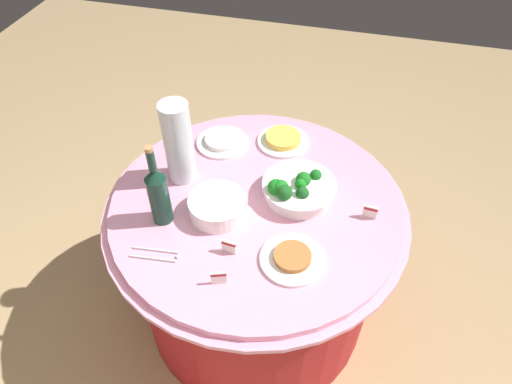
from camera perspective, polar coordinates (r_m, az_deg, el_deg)
ground_plane at (r=2.33m, az=-0.00°, el=-13.74°), size 6.00×6.00×0.00m
buffet_table at (r=2.02m, az=-0.00°, el=-8.28°), size 1.16×1.16×0.74m
broccoli_bowl at (r=1.73m, az=5.11°, el=0.42°), size 0.28×0.28×0.11m
plate_stack at (r=1.68m, az=-4.82°, el=-1.79°), size 0.21×0.21×0.07m
wine_bottle at (r=1.62m, az=-12.00°, el=-0.19°), size 0.07×0.07×0.34m
decorative_fruit_vase at (r=1.76m, az=-9.51°, el=5.48°), size 0.11×0.11×0.34m
serving_tongs at (r=1.61m, az=-12.24°, el=-7.56°), size 0.17×0.06×0.01m
food_plate_fried_egg at (r=1.98m, az=3.37°, el=6.49°), size 0.22×0.22×0.04m
food_plate_rice at (r=1.98m, az=-4.21°, el=6.30°), size 0.22×0.22×0.03m
food_plate_peanuts at (r=1.56m, az=4.51°, el=-8.17°), size 0.22×0.22×0.03m
label_placard_front at (r=1.49m, az=-4.64°, el=-10.47°), size 0.05×0.02×0.05m
label_placard_mid at (r=1.71m, az=13.96°, el=-2.35°), size 0.05×0.01×0.05m
label_placard_rear at (r=1.56m, az=-3.39°, el=-6.72°), size 0.05×0.01×0.05m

